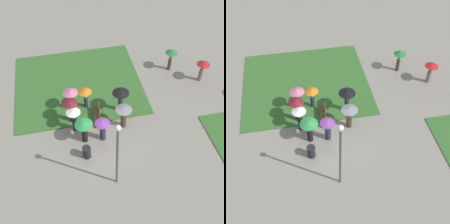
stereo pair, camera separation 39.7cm
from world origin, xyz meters
TOP-DOWN VIEW (x-y plane):
  - ground_plane at (0.00, 0.00)m, footprint 90.00×90.00m
  - lawn_patch_near at (-5.39, -0.57)m, footprint 8.75×9.80m
  - park_bench at (-1.32, 0.32)m, footprint 1.74×0.58m
  - lamp_post at (3.71, 0.51)m, footprint 0.32×0.32m
  - trash_bin at (1.60, -0.91)m, footprint 0.54×0.54m
  - crowd_person_pink at (-2.69, -1.33)m, footprint 1.05×1.05m
  - crowd_person_orange at (-2.70, -0.32)m, footprint 0.95×0.95m
  - crowd_person_maroon at (-1.56, -1.47)m, footprint 1.04×1.04m
  - crowd_person_purple at (0.39, 0.33)m, footprint 0.98×0.98m
  - crowd_person_grey at (-0.39, 1.90)m, footprint 1.11×1.11m
  - crowd_person_green at (0.32, -0.84)m, footprint 1.16×1.16m
  - crowd_person_black at (-1.87, 2.04)m, footprint 1.18×1.18m
  - crowd_person_white at (-0.75, -1.36)m, footprint 0.94×0.94m
  - lone_walker_far_path at (-3.81, 9.06)m, footprint 1.03×1.03m
  - lone_walker_mid_plaza at (-5.65, 7.13)m, footprint 1.00×1.00m

SIDE VIEW (x-z plane):
  - ground_plane at x=0.00m, z-range 0.00..0.00m
  - lawn_patch_near at x=-5.39m, z-range 0.00..0.06m
  - trash_bin at x=1.60m, z-range 0.00..0.88m
  - park_bench at x=-1.32m, z-range 0.02..0.92m
  - crowd_person_purple at x=0.39m, z-range 0.32..2.09m
  - crowd_person_white at x=-0.75m, z-range 0.34..2.22m
  - lone_walker_far_path at x=-3.81m, z-range 0.42..2.19m
  - crowd_person_orange at x=-2.70m, z-range 0.44..2.18m
  - crowd_person_grey at x=-0.39m, z-range 0.39..2.25m
  - crowd_person_green at x=0.32m, z-range 0.42..2.26m
  - lone_walker_mid_plaza at x=-5.65m, z-range 0.46..2.31m
  - crowd_person_pink at x=-2.69m, z-range 0.47..2.36m
  - crowd_person_maroon at x=-1.56m, z-range 0.44..2.44m
  - crowd_person_black at x=-1.87m, z-range 0.52..2.47m
  - lamp_post at x=3.71m, z-range 0.66..5.76m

